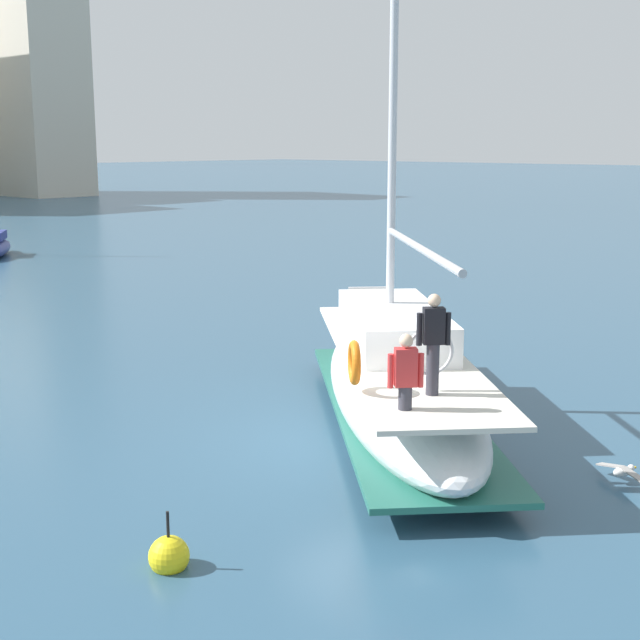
# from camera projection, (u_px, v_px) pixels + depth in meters

# --- Properties ---
(ground_plane) EXTENTS (400.00, 400.00, 0.00)m
(ground_plane) POSITION_uv_depth(u_px,v_px,m) (366.00, 446.00, 15.59)
(ground_plane) COLOR #2D516B
(main_sailboat) EXTENTS (8.30, 8.66, 13.88)m
(main_sailboat) POSITION_uv_depth(u_px,v_px,m) (398.00, 379.00, 16.50)
(main_sailboat) COLOR silver
(main_sailboat) RESTS_ON ground
(seagull) EXTENTS (0.51, 0.98, 0.17)m
(seagull) POSITION_uv_depth(u_px,v_px,m) (623.00, 471.00, 13.84)
(seagull) COLOR silver
(seagull) RESTS_ON ground
(mooring_buoy) EXTENTS (0.52, 0.52, 0.86)m
(mooring_buoy) POSITION_uv_depth(u_px,v_px,m) (169.00, 556.00, 11.09)
(mooring_buoy) COLOR yellow
(mooring_buoy) RESTS_ON ground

